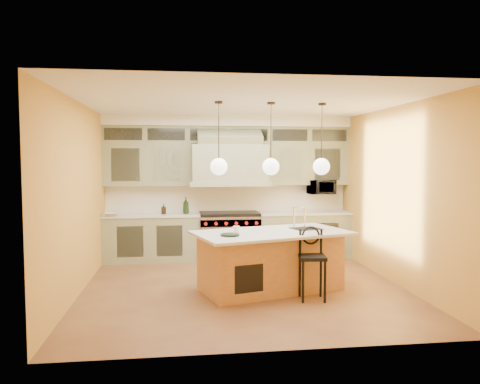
{
  "coord_description": "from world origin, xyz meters",
  "views": [
    {
      "loc": [
        -0.97,
        -7.24,
        2.03
      ],
      "look_at": [
        0.04,
        0.7,
        1.47
      ],
      "focal_mm": 35.0,
      "sensor_mm": 36.0,
      "label": 1
    }
  ],
  "objects": [
    {
      "name": "back_cabinetry",
      "position": [
        0.0,
        2.23,
        1.43
      ],
      "size": [
        5.0,
        0.77,
        2.9
      ],
      "color": "gray",
      "rests_on": "floor"
    },
    {
      "name": "wall_back",
      "position": [
        0.0,
        2.5,
        1.45
      ],
      "size": [
        5.0,
        0.0,
        5.0
      ],
      "primitive_type": "plane",
      "rotation": [
        1.57,
        0.0,
        0.0
      ],
      "color": "gold",
      "rests_on": "ground"
    },
    {
      "name": "oil_bottle_b",
      "position": [
        -1.32,
        2.15,
        1.04
      ],
      "size": [
        0.1,
        0.1,
        0.2
      ],
      "primitive_type": "imported",
      "rotation": [
        0.0,
        0.0,
        0.09
      ],
      "color": "black",
      "rests_on": "back_cabinetry"
    },
    {
      "name": "floor",
      "position": [
        0.0,
        0.0,
        0.0
      ],
      "size": [
        5.0,
        5.0,
        0.0
      ],
      "primitive_type": "plane",
      "color": "brown",
      "rests_on": "ground"
    },
    {
      "name": "kitchen_island",
      "position": [
        0.41,
        -0.19,
        0.47
      ],
      "size": [
        2.59,
        1.85,
        1.35
      ],
      "rotation": [
        0.0,
        0.0,
        0.29
      ],
      "color": "#AC673D",
      "rests_on": "floor"
    },
    {
      "name": "pendant_right",
      "position": [
        1.2,
        -0.18,
        1.95
      ],
      "size": [
        0.26,
        0.26,
        1.11
      ],
      "color": "#2D2319",
      "rests_on": "ceiling"
    },
    {
      "name": "pendant_left",
      "position": [
        -0.4,
        -0.18,
        1.95
      ],
      "size": [
        0.26,
        0.26,
        1.11
      ],
      "color": "#2D2319",
      "rests_on": "ceiling"
    },
    {
      "name": "range",
      "position": [
        0.0,
        2.14,
        0.49
      ],
      "size": [
        1.2,
        0.74,
        0.96
      ],
      "color": "silver",
      "rests_on": "floor"
    },
    {
      "name": "fruit_bowl",
      "position": [
        -2.3,
        1.92,
        0.97
      ],
      "size": [
        0.3,
        0.3,
        0.07
      ],
      "primitive_type": "imported",
      "rotation": [
        0.0,
        0.0,
        0.09
      ],
      "color": "silver",
      "rests_on": "back_cabinetry"
    },
    {
      "name": "microwave",
      "position": [
        1.95,
        2.25,
        1.45
      ],
      "size": [
        0.54,
        0.37,
        0.3
      ],
      "primitive_type": "imported",
      "color": "black",
      "rests_on": "back_cabinetry"
    },
    {
      "name": "ceiling",
      "position": [
        0.0,
        0.0,
        2.9
      ],
      "size": [
        5.0,
        5.0,
        0.0
      ],
      "primitive_type": "plane",
      "rotation": [
        3.14,
        0.0,
        0.0
      ],
      "color": "white",
      "rests_on": "wall_back"
    },
    {
      "name": "pendant_center",
      "position": [
        0.4,
        -0.18,
        1.95
      ],
      "size": [
        0.26,
        0.26,
        1.11
      ],
      "color": "#2D2319",
      "rests_on": "ceiling"
    },
    {
      "name": "oil_bottle_a",
      "position": [
        -0.88,
        2.15,
        1.1
      ],
      "size": [
        0.15,
        0.15,
        0.33
      ],
      "primitive_type": "imported",
      "rotation": [
        0.0,
        0.0,
        0.16
      ],
      "color": "black",
      "rests_on": "back_cabinetry"
    },
    {
      "name": "cup",
      "position": [
        -0.14,
        -0.26,
        0.97
      ],
      "size": [
        0.11,
        0.11,
        0.1
      ],
      "primitive_type": "imported",
      "rotation": [
        0.0,
        0.0,
        0.07
      ],
      "color": "white",
      "rests_on": "kitchen_island"
    },
    {
      "name": "wall_left",
      "position": [
        -2.5,
        0.0,
        1.45
      ],
      "size": [
        0.0,
        5.0,
        5.0
      ],
      "primitive_type": "plane",
      "rotation": [
        1.57,
        0.0,
        1.57
      ],
      "color": "gold",
      "rests_on": "ground"
    },
    {
      "name": "wall_front",
      "position": [
        0.0,
        -2.5,
        1.45
      ],
      "size": [
        5.0,
        0.0,
        5.0
      ],
      "primitive_type": "plane",
      "rotation": [
        -1.57,
        0.0,
        0.0
      ],
      "color": "gold",
      "rests_on": "ground"
    },
    {
      "name": "wall_right",
      "position": [
        2.5,
        0.0,
        1.45
      ],
      "size": [
        0.0,
        5.0,
        5.0
      ],
      "primitive_type": "plane",
      "rotation": [
        1.57,
        0.0,
        -1.57
      ],
      "color": "gold",
      "rests_on": "ground"
    },
    {
      "name": "counter_stool",
      "position": [
        0.9,
        -0.75,
        0.59
      ],
      "size": [
        0.4,
        0.4,
        1.05
      ],
      "rotation": [
        0.0,
        0.0,
        -0.11
      ],
      "color": "black",
      "rests_on": "floor"
    }
  ]
}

